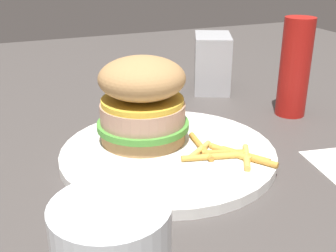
# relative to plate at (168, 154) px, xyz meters

# --- Properties ---
(ground_plane) EXTENTS (1.60, 1.60, 0.00)m
(ground_plane) POSITION_rel_plate_xyz_m (-0.02, 0.03, -0.01)
(ground_plane) COLOR #47423F
(plate) EXTENTS (0.26, 0.26, 0.01)m
(plate) POSITION_rel_plate_xyz_m (0.00, 0.00, 0.00)
(plate) COLOR white
(plate) RESTS_ON ground_plane
(sandwich) EXTENTS (0.11, 0.11, 0.11)m
(sandwich) POSITION_rel_plate_xyz_m (0.04, 0.02, 0.06)
(sandwich) COLOR tan
(sandwich) RESTS_ON plate
(fries_pile) EXTENTS (0.11, 0.09, 0.01)m
(fries_pile) POSITION_rel_plate_xyz_m (-0.04, -0.05, 0.01)
(fries_pile) COLOR #E5B251
(fries_pile) RESTS_ON plate
(napkin_dispenser) EXTENTS (0.11, 0.09, 0.10)m
(napkin_dispenser) POSITION_rel_plate_xyz_m (0.22, -0.17, 0.04)
(napkin_dispenser) COLOR #B7BABF
(napkin_dispenser) RESTS_ON ground_plane
(ketchup_bottle) EXTENTS (0.04, 0.04, 0.14)m
(ketchup_bottle) POSITION_rel_plate_xyz_m (0.07, -0.23, 0.07)
(ketchup_bottle) COLOR #B21914
(ketchup_bottle) RESTS_ON ground_plane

